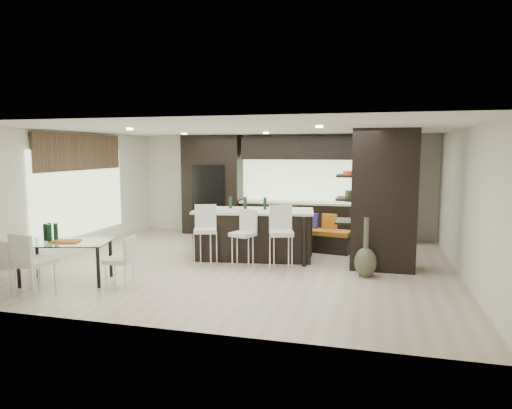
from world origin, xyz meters
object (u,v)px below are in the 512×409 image
(stool_left, at_px, (205,241))
(chair_far, at_px, (13,268))
(chair_end, at_px, (120,264))
(bench, at_px, (322,241))
(kitchen_island, at_px, (254,234))
(dining_table, at_px, (66,262))
(floor_vase, at_px, (366,247))
(stool_mid, at_px, (243,245))
(stool_right, at_px, (281,245))
(chair_near, at_px, (35,266))

(stool_left, relative_size, chair_far, 1.20)
(stool_left, relative_size, chair_end, 1.23)
(bench, xyz_separation_m, chair_far, (-4.51, -4.29, 0.16))
(kitchen_island, xyz_separation_m, dining_table, (-2.70, -2.57, -0.16))
(stool_left, height_order, dining_table, stool_left)
(stool_left, bearing_deg, floor_vase, -19.27)
(floor_vase, xyz_separation_m, dining_table, (-5.04, -1.65, -0.19))
(kitchen_island, distance_m, chair_far, 4.56)
(dining_table, bearing_deg, floor_vase, 3.12)
(stool_mid, bearing_deg, stool_left, -157.71)
(chair_end, bearing_deg, stool_right, -61.11)
(floor_vase, xyz_separation_m, chair_near, (-5.04, -2.41, -0.08))
(stool_left, distance_m, bench, 2.83)
(kitchen_island, relative_size, bench, 1.94)
(chair_near, bearing_deg, chair_end, 48.78)
(stool_left, relative_size, stool_mid, 1.06)
(kitchen_island, distance_m, stool_mid, 0.84)
(bench, distance_m, chair_far, 6.22)
(kitchen_island, distance_m, dining_table, 3.73)
(chair_end, bearing_deg, stool_mid, -50.06)
(bench, height_order, dining_table, dining_table)
(stool_right, bearing_deg, stool_mid, 162.42)
(stool_left, relative_size, dining_table, 0.66)
(stool_right, bearing_deg, chair_near, -160.80)
(stool_left, xyz_separation_m, bench, (2.12, 1.86, -0.24))
(chair_far, xyz_separation_m, chair_end, (1.50, 0.72, -0.01))
(stool_left, distance_m, dining_table, 2.58)
(chair_near, bearing_deg, stool_left, 64.88)
(stool_right, distance_m, bench, 1.97)
(stool_right, bearing_deg, kitchen_island, 115.65)
(stool_right, bearing_deg, chair_end, -161.03)
(stool_mid, distance_m, chair_end, 2.39)
(bench, bearing_deg, stool_right, -96.77)
(chair_near, distance_m, chair_far, 0.47)
(dining_table, bearing_deg, stool_right, 11.19)
(kitchen_island, relative_size, floor_vase, 2.30)
(floor_vase, height_order, chair_far, floor_vase)
(chair_near, relative_size, chair_end, 1.18)
(stool_right, height_order, chair_far, stool_right)
(chair_near, bearing_deg, floor_vase, 38.38)
(kitchen_island, xyz_separation_m, stool_mid, (0.00, -0.84, -0.06))
(dining_table, relative_size, chair_end, 1.87)
(bench, bearing_deg, chair_far, -125.99)
(stool_left, bearing_deg, chair_far, -152.63)
(stool_left, bearing_deg, kitchen_island, 29.83)
(stool_right, relative_size, chair_far, 1.23)
(stool_right, distance_m, floor_vase, 1.57)
(kitchen_island, xyz_separation_m, stool_right, (0.77, -0.86, -0.02))
(kitchen_island, xyz_separation_m, chair_far, (-3.16, -3.29, -0.12))
(floor_vase, bearing_deg, stool_right, 178.00)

